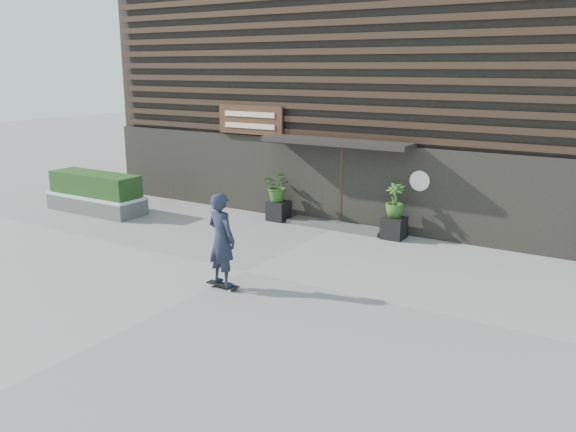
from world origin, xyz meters
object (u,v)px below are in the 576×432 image
Objects in this scene: planter_pot_right at (394,228)px; raised_bed at (97,204)px; planter_pot_left at (279,211)px; skateboarder at (222,240)px.

planter_pot_right reaches higher than raised_bed.
raised_bed is at bearing -158.71° from planter_pot_left.
planter_pot_right is at bearing 13.15° from raised_bed.
raised_bed is 1.66× the size of skateboarder.
planter_pot_left and planter_pot_right have the same top height.
planter_pot_left is 0.17× the size of raised_bed.
skateboarder is at bearing -106.89° from planter_pot_right.
skateboarder is (2.12, -5.52, 0.79)m from planter_pot_left.
skateboarder reaches higher than planter_pot_right.
planter_pot_right is 0.29× the size of skateboarder.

